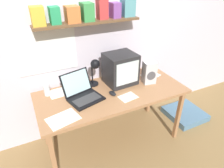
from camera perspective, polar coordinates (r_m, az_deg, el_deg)
name	(u,v)px	position (r m, az deg, el deg)	size (l,w,h in m)	color
ground_plane	(112,140)	(2.75, 0.00, -15.60)	(12.00, 12.00, 0.00)	olive
back_wall	(95,34)	(2.43, -4.97, 14.17)	(5.60, 0.24, 2.60)	silver
corner_desk	(112,96)	(2.31, 0.00, -3.47)	(1.69, 0.75, 0.76)	#A9744C
crt_monitor	(120,69)	(2.37, 2.42, 4.36)	(0.37, 0.33, 0.37)	#232326
laptop	(82,92)	(2.17, -8.64, -2.22)	(0.42, 0.43, 0.26)	black
desk_lamp	(95,68)	(2.28, -5.01, 4.52)	(0.14, 0.18, 0.34)	black
juice_glass	(47,90)	(2.30, -18.14, -1.70)	(0.07, 0.07, 0.14)	white
space_heater	(149,72)	(2.44, 10.57, 3.27)	(0.17, 0.15, 0.27)	silver
computer_mouse	(113,93)	(2.21, 0.15, -2.68)	(0.08, 0.11, 0.03)	black
open_notebook	(62,92)	(2.33, -14.22, -2.22)	(0.29, 0.22, 0.00)	white
printed_handout	(63,119)	(1.94, -13.80, -9.64)	(0.32, 0.26, 0.00)	white
loose_paper_near_laptop	(151,75)	(2.66, 10.96, 2.50)	(0.26, 0.24, 0.00)	white
loose_paper_near_monitor	(128,97)	(2.18, 4.59, -3.74)	(0.21, 0.17, 0.00)	silver
floor_cushion	(185,114)	(3.28, 20.07, -7.93)	(0.52, 0.52, 0.09)	slate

